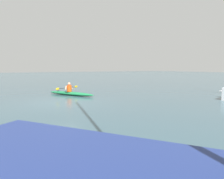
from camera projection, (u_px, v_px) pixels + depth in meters
name	position (u px, v px, depth m)	size (l,w,h in m)	color
ground_plane	(61.00, 102.00, 13.06)	(160.00, 160.00, 0.00)	#334C56
kayak	(71.00, 93.00, 16.24)	(2.71, 4.13, 0.28)	#19723F
kayaker	(69.00, 88.00, 16.27)	(2.19, 1.27, 0.72)	#E04C14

